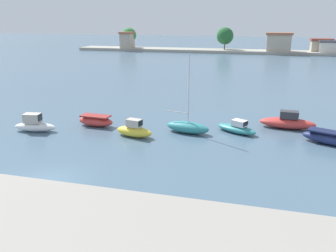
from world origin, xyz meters
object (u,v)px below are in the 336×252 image
object	(u,v)px
moored_boat_2	(96,121)
moored_boat_5	(237,128)
moored_boat_7	(332,139)
moored_boat_4	(188,127)
moored_boat_6	(287,122)
moored_boat_1	(35,125)
moored_boat_3	(134,130)

from	to	relation	value
moored_boat_2	moored_boat_5	world-z (taller)	moored_boat_5
moored_boat_2	moored_boat_7	distance (m)	22.02
moored_boat_4	moored_boat_6	size ratio (longest dim) A/B	1.37
moored_boat_1	moored_boat_2	distance (m)	5.79
moored_boat_1	moored_boat_5	size ratio (longest dim) A/B	0.97
moored_boat_2	moored_boat_5	xyz separation A→B (m)	(13.88, 1.48, -0.09)
moored_boat_1	moored_boat_3	size ratio (longest dim) A/B	1.11
moored_boat_1	moored_boat_7	world-z (taller)	moored_boat_1
moored_boat_2	moored_boat_3	world-z (taller)	moored_boat_3
moored_boat_1	moored_boat_4	xyz separation A→B (m)	(14.27, 3.30, -0.08)
moored_boat_4	moored_boat_7	bearing A→B (deg)	10.95
moored_boat_3	moored_boat_4	xyz separation A→B (m)	(4.51, 2.31, -0.02)
moored_boat_5	moored_boat_6	xyz separation A→B (m)	(4.72, 2.69, 0.17)
moored_boat_6	moored_boat_7	xyz separation A→B (m)	(3.42, -3.94, -0.06)
moored_boat_1	moored_boat_5	distance (m)	19.33
moored_boat_3	moored_boat_2	bearing A→B (deg)	167.91
moored_boat_2	moored_boat_6	distance (m)	19.07
moored_boat_2	moored_boat_3	xyz separation A→B (m)	(4.85, -2.08, 0.06)
moored_boat_5	moored_boat_2	bearing A→B (deg)	-145.99
moored_boat_1	moored_boat_5	xyz separation A→B (m)	(18.78, 4.55, -0.20)
moored_boat_3	moored_boat_5	world-z (taller)	moored_boat_3
moored_boat_1	moored_boat_7	distance (m)	27.13
moored_boat_1	moored_boat_6	distance (m)	24.60
moored_boat_7	moored_boat_6	bearing A→B (deg)	152.49
moored_boat_4	moored_boat_2	bearing A→B (deg)	-167.64
moored_boat_7	moored_boat_3	bearing A→B (deg)	-150.80
moored_boat_3	moored_boat_7	bearing A→B (deg)	18.81
moored_boat_6	moored_boat_3	bearing A→B (deg)	-152.56
moored_boat_2	moored_boat_5	distance (m)	13.96
moored_boat_1	moored_boat_7	bearing A→B (deg)	-1.96
moored_boat_3	moored_boat_4	size ratio (longest dim) A/B	0.51
moored_boat_1	moored_boat_4	bearing A→B (deg)	4.09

